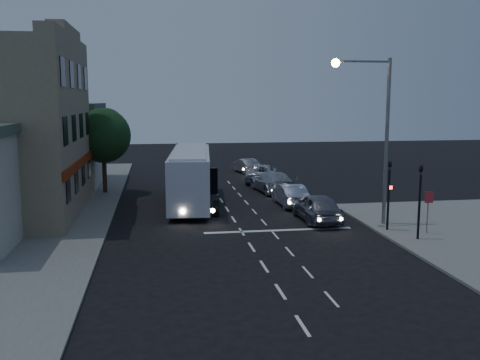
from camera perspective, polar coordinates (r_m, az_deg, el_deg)
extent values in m
plane|color=black|center=(26.47, 0.86, -6.59)|extent=(120.00, 120.00, 0.00)
cube|color=slate|center=(34.97, -23.08, -3.44)|extent=(12.00, 50.00, 0.12)
cube|color=silver|center=(17.23, 6.68, -15.17)|extent=(0.12, 1.60, 0.01)
cube|color=silver|center=(19.92, 4.33, -11.78)|extent=(0.12, 1.60, 0.01)
cube|color=silver|center=(22.69, 2.59, -9.19)|extent=(0.12, 1.60, 0.01)
cube|color=silver|center=(25.51, 1.24, -7.16)|extent=(0.12, 1.60, 0.01)
cube|color=silver|center=(28.37, 0.17, -5.54)|extent=(0.12, 1.60, 0.01)
cube|color=silver|center=(31.26, -0.69, -4.21)|extent=(0.12, 1.60, 0.01)
cube|color=silver|center=(34.16, -1.41, -3.11)|extent=(0.12, 1.60, 0.01)
cube|color=silver|center=(37.08, -2.01, -2.18)|extent=(0.12, 1.60, 0.01)
cube|color=silver|center=(40.01, -2.53, -1.39)|extent=(0.12, 1.60, 0.01)
cube|color=silver|center=(42.96, -2.97, -0.70)|extent=(0.12, 1.60, 0.01)
cube|color=silver|center=(19.44, 9.73, -12.41)|extent=(0.10, 1.50, 0.01)
cube|color=silver|center=(22.14, 7.23, -9.71)|extent=(0.10, 1.50, 0.01)
cube|color=silver|center=(24.90, 5.31, -7.60)|extent=(0.10, 1.50, 0.01)
cube|color=silver|center=(27.71, 3.79, -5.90)|extent=(0.10, 1.50, 0.01)
cube|color=silver|center=(30.56, 2.56, -4.52)|extent=(0.10, 1.50, 0.01)
cube|color=silver|center=(33.44, 1.54, -3.37)|extent=(0.10, 1.50, 0.01)
cube|color=silver|center=(36.33, 0.68, -2.40)|extent=(0.10, 1.50, 0.01)
cube|color=silver|center=(39.25, -0.04, -1.58)|extent=(0.10, 1.50, 0.01)
cube|color=silver|center=(42.17, -0.67, -0.87)|extent=(0.10, 1.50, 0.01)
cube|color=silver|center=(45.10, -1.21, -0.25)|extent=(0.10, 1.50, 0.01)
cube|color=silver|center=(28.75, 4.13, -5.38)|extent=(8.00, 0.35, 0.01)
cube|color=silver|center=(35.70, -5.28, 0.49)|extent=(3.52, 12.02, 3.16)
cube|color=silver|center=(35.50, -5.32, 3.09)|extent=(3.10, 11.59, 0.18)
cube|color=black|center=(29.82, -4.58, -0.14)|extent=(2.27, 0.32, 1.48)
cube|color=black|center=(36.20, -3.38, 1.65)|extent=(0.93, 9.84, 0.89)
cube|color=black|center=(36.05, -7.32, 1.56)|extent=(0.93, 9.84, 0.89)
cube|color=#B51C28|center=(36.83, -3.42, 0.06)|extent=(0.52, 5.41, 1.38)
cube|color=#B51C28|center=(36.68, -7.33, -0.03)|extent=(0.52, 5.41, 1.38)
cylinder|color=black|center=(31.80, -7.00, -3.16)|extent=(0.43, 1.01, 0.99)
cylinder|color=black|center=(31.97, -2.56, -3.04)|extent=(0.43, 1.01, 0.99)
cylinder|color=black|center=(38.30, -7.33, -1.16)|extent=(0.43, 1.01, 0.99)
cylinder|color=black|center=(38.44, -3.65, -1.07)|extent=(0.43, 1.01, 0.99)
cylinder|color=black|center=(39.96, -7.40, -0.76)|extent=(0.43, 1.01, 0.99)
cylinder|color=black|center=(40.09, -3.87, -0.67)|extent=(0.43, 1.01, 0.99)
cylinder|color=#FFF2CC|center=(30.01, -6.13, -3.37)|extent=(0.26, 0.07, 0.26)
cylinder|color=#FFF2CC|center=(30.13, -2.94, -3.28)|extent=(0.26, 0.07, 0.26)
imported|color=slate|center=(30.94, 8.21, -2.90)|extent=(2.02, 4.82, 1.63)
imported|color=#B1B7C7|center=(35.31, 5.37, -1.58)|extent=(1.60, 4.40, 1.44)
imported|color=#A5A7B1|center=(40.22, 3.47, -0.21)|extent=(2.86, 5.67, 1.58)
imported|color=#B8B8C1|center=(45.27, 2.34, 0.74)|extent=(3.73, 5.86, 1.51)
imported|color=#9C9DA1|center=(50.89, 0.65, 1.54)|extent=(2.25, 4.38, 1.38)
cylinder|color=black|center=(29.05, 15.54, -2.06)|extent=(0.12, 0.12, 3.20)
imported|color=black|center=(28.75, 15.71, 1.96)|extent=(0.15, 0.18, 0.90)
cube|color=black|center=(28.77, 15.75, -0.76)|extent=(0.25, 0.12, 0.30)
cube|color=#FF0C0C|center=(28.71, 15.81, -0.78)|extent=(0.16, 0.02, 0.18)
cylinder|color=black|center=(27.59, 18.58, -2.75)|extent=(0.12, 0.12, 3.20)
imported|color=black|center=(27.28, 18.78, 1.48)|extent=(0.18, 0.15, 0.90)
cylinder|color=slate|center=(29.04, 19.37, -3.45)|extent=(0.06, 0.06, 2.00)
cube|color=#A9212E|center=(28.81, 19.53, -1.73)|extent=(0.45, 0.03, 0.60)
cylinder|color=slate|center=(30.11, 15.37, 3.88)|extent=(0.20, 0.20, 9.00)
cylinder|color=slate|center=(29.50, 12.98, 12.24)|extent=(3.00, 0.12, 0.12)
sphere|color=#FFBF59|center=(28.98, 10.16, 12.19)|extent=(0.44, 0.44, 0.44)
cube|color=#786D51|center=(33.75, -18.20, 14.02)|extent=(1.00, 12.00, 0.50)
cube|color=#786D51|center=(33.80, -18.24, 14.86)|extent=(1.00, 6.00, 0.50)
cube|color=maroon|center=(33.71, -16.70, 1.73)|extent=(0.15, 12.00, 0.50)
cube|color=black|center=(29.41, -17.86, -0.85)|extent=(0.06, 1.30, 1.50)
cube|color=black|center=(32.34, -17.04, 0.01)|extent=(0.06, 1.30, 1.50)
cube|color=black|center=(35.29, -16.37, 0.73)|extent=(0.06, 1.30, 1.50)
cube|color=black|center=(38.24, -15.79, 1.34)|extent=(0.06, 1.30, 1.50)
cube|color=black|center=(29.09, -18.13, 4.99)|extent=(0.06, 1.30, 1.50)
cube|color=black|center=(32.05, -17.28, 5.32)|extent=(0.06, 1.30, 1.50)
cube|color=black|center=(35.02, -16.57, 5.60)|extent=(0.06, 1.30, 1.50)
cube|color=black|center=(37.99, -15.98, 5.83)|extent=(0.06, 1.30, 1.50)
cube|color=black|center=(29.08, -18.41, 10.90)|extent=(0.06, 1.30, 1.50)
cube|color=black|center=(32.04, -17.52, 10.68)|extent=(0.06, 1.30, 1.50)
cube|color=black|center=(35.01, -16.79, 10.50)|extent=(0.06, 1.30, 1.50)
cube|color=black|center=(37.98, -16.17, 10.35)|extent=(0.06, 1.30, 1.50)
cube|color=#B1AB99|center=(46.25, -20.31, 3.33)|extent=(9.00, 9.00, 6.00)
cube|color=#43594A|center=(46.10, -20.52, 7.35)|extent=(9.40, 9.40, 0.50)
cylinder|color=black|center=(40.72, -14.25, 0.69)|extent=(0.32, 0.32, 2.80)
sphere|color=black|center=(40.44, -14.39, 4.62)|extent=(4.00, 4.00, 4.00)
sphere|color=#234823|center=(40.98, -14.07, 5.66)|extent=(2.60, 2.60, 2.60)
sphere|color=black|center=(39.85, -14.92, 5.12)|extent=(2.40, 2.40, 2.40)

